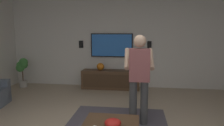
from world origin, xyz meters
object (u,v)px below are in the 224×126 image
at_px(wall_speaker_right, 81,44).
at_px(wall_speaker_left, 149,45).
at_px(person_standing, 139,75).
at_px(media_console, 111,79).
at_px(tv, 112,45).
at_px(vase_round, 100,67).
at_px(bowl, 113,123).
at_px(potted_plant_short, 22,68).

bearing_deg(wall_speaker_right, wall_speaker_left, -90.00).
distance_m(person_standing, wall_speaker_left, 2.61).
xyz_separation_m(media_console, wall_speaker_right, (0.25, 0.96, 1.03)).
bearing_deg(wall_speaker_left, tv, 90.67).
bearing_deg(wall_speaker_right, vase_round, -112.24).
bearing_deg(vase_round, bowl, -166.55).
bearing_deg(tv, potted_plant_short, -81.68).
bearing_deg(wall_speaker_right, bowl, -157.98).
distance_m(potted_plant_short, wall_speaker_right, 1.93).
distance_m(person_standing, potted_plant_short, 4.16).
xyz_separation_m(bowl, wall_speaker_left, (3.56, -0.64, 0.85)).
height_order(person_standing, bowl, person_standing).
xyz_separation_m(potted_plant_short, wall_speaker_right, (0.41, -1.75, 0.71)).
bearing_deg(tv, person_standing, 18.06).
height_order(vase_round, wall_speaker_left, wall_speaker_left).
distance_m(media_console, potted_plant_short, 2.73).
height_order(tv, potted_plant_short, tv).
distance_m(potted_plant_short, bowl, 4.49).
xyz_separation_m(tv, vase_round, (-0.25, 0.30, -0.62)).
bearing_deg(bowl, person_standing, -19.37).
bearing_deg(bowl, wall_speaker_left, -10.20).
bearing_deg(vase_round, person_standing, -153.74).
xyz_separation_m(tv, person_standing, (-2.56, -0.83, -0.35)).
height_order(vase_round, wall_speaker_right, wall_speaker_right).
xyz_separation_m(person_standing, bowl, (-0.99, 0.35, -0.48)).
bearing_deg(person_standing, tv, 15.29).
relative_size(bowl, wall_speaker_left, 1.05).
height_order(media_console, bowl, media_console).
xyz_separation_m(media_console, tv, (0.24, -0.00, 1.01)).
xyz_separation_m(wall_speaker_left, wall_speaker_right, (0.00, 2.08, -0.00)).
distance_m(person_standing, bowl, 1.16).
bearing_deg(wall_speaker_right, potted_plant_short, 103.16).
relative_size(media_console, wall_speaker_left, 7.73).
bearing_deg(person_standing, wall_speaker_left, -9.26).
height_order(media_console, tv, tv).
height_order(bowl, wall_speaker_right, wall_speaker_right).
relative_size(potted_plant_short, wall_speaker_left, 4.06).
xyz_separation_m(potted_plant_short, vase_round, (0.14, -2.40, 0.06)).
bearing_deg(potted_plant_short, person_standing, -121.45).
distance_m(person_standing, wall_speaker_right, 3.15).
bearing_deg(tv, wall_speaker_left, 90.67).
bearing_deg(potted_plant_short, vase_round, -86.62).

